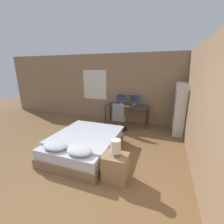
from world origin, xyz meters
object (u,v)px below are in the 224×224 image
(nightstand, at_px, (116,167))
(monitor_left, at_px, (122,98))
(office_chair, at_px, (119,120))
(bedside_lamp, at_px, (116,146))
(keyboard, at_px, (125,106))
(desk, at_px, (127,107))
(computer_mouse, at_px, (133,107))
(bed, at_px, (85,144))
(bookshelf, at_px, (180,107))
(monitor_right, at_px, (135,99))

(nightstand, height_order, monitor_left, monitor_left)
(office_chair, bearing_deg, bedside_lamp, -74.68)
(nightstand, distance_m, keyboard, 2.97)
(desk, relative_size, computer_mouse, 23.64)
(bed, bearing_deg, nightstand, -31.80)
(bedside_lamp, bearing_deg, monitor_left, 104.38)
(bedside_lamp, distance_m, keyboard, 2.92)
(nightstand, bearing_deg, bookshelf, 65.52)
(desk, height_order, computer_mouse, computer_mouse)
(nightstand, relative_size, monitor_right, 1.19)
(nightstand, xyz_separation_m, bookshelf, (1.27, 2.78, 0.67))
(bookshelf, bearing_deg, monitor_left, 166.92)
(bed, bearing_deg, monitor_left, 85.27)
(nightstand, distance_m, monitor_right, 3.37)
(keyboard, bearing_deg, monitor_left, 122.85)
(nightstand, relative_size, desk, 0.32)
(monitor_left, relative_size, computer_mouse, 6.38)
(office_chair, bearing_deg, nightstand, -74.68)
(bed, distance_m, bookshelf, 3.22)
(bed, relative_size, keyboard, 5.32)
(monitor_left, distance_m, monitor_right, 0.53)
(keyboard, bearing_deg, bedside_lamp, -78.63)
(bed, bearing_deg, computer_mouse, 71.16)
(computer_mouse, distance_m, bookshelf, 1.58)
(monitor_left, xyz_separation_m, bookshelf, (2.11, -0.49, -0.07))
(bed, relative_size, monitor_right, 4.40)
(bed, relative_size, monitor_left, 4.40)
(desk, relative_size, bookshelf, 0.97)
(desk, distance_m, office_chair, 0.74)
(nightstand, distance_m, monitor_left, 3.46)
(bedside_lamp, bearing_deg, keyboard, 101.37)
(bookshelf, bearing_deg, keyboard, 177.45)
(nightstand, bearing_deg, bedside_lamp, 0.00)
(monitor_left, bearing_deg, monitor_right, 0.00)
(monitor_left, distance_m, bookshelf, 2.16)
(bed, relative_size, nightstand, 3.69)
(keyboard, relative_size, office_chair, 0.37)
(bed, xyz_separation_m, desk, (0.48, 2.41, 0.43))
(bedside_lamp, xyz_separation_m, computer_mouse, (-0.30, 2.86, 0.07))
(monitor_left, height_order, bookshelf, bookshelf)
(desk, distance_m, keyboard, 0.23)
(monitor_right, xyz_separation_m, keyboard, (-0.26, -0.41, -0.22))
(bed, height_order, monitor_right, monitor_right)
(monitor_left, distance_m, computer_mouse, 0.71)
(computer_mouse, xyz_separation_m, bookshelf, (1.57, -0.08, 0.14))
(bed, distance_m, nightstand, 1.24)
(desk, bearing_deg, bedside_lamp, -79.37)
(bedside_lamp, height_order, computer_mouse, bedside_lamp)
(desk, bearing_deg, monitor_right, 37.98)
(bed, height_order, monitor_left, monitor_left)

